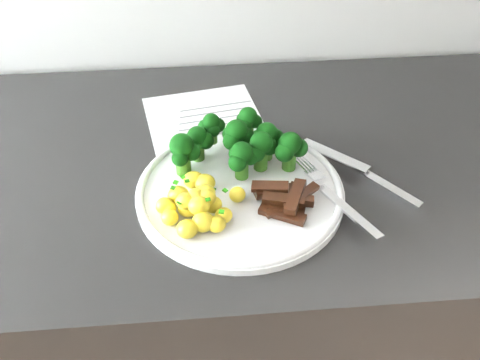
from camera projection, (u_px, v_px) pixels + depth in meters
name	position (u px, v px, depth m)	size (l,w,h in m)	color
counter	(279.00, 323.00, 1.20)	(2.41, 0.60, 0.90)	black
recipe_paper	(210.00, 134.00, 0.95)	(0.24, 0.31, 0.00)	silver
plate	(240.00, 191.00, 0.83)	(0.31, 0.31, 0.02)	white
broccoli	(240.00, 142.00, 0.85)	(0.21, 0.13, 0.08)	#2B5F16
potatoes	(196.00, 203.00, 0.79)	(0.13, 0.13, 0.04)	yellow
beef_strips	(286.00, 200.00, 0.80)	(0.10, 0.09, 0.03)	black
fork	(337.00, 198.00, 0.81)	(0.10, 0.19, 0.02)	silver
knife	(374.00, 179.00, 0.85)	(0.16, 0.17, 0.02)	silver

